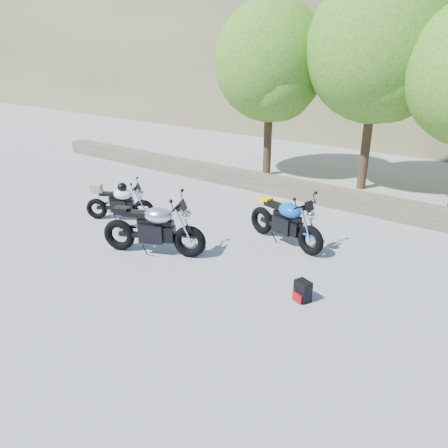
{
  "coord_description": "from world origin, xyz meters",
  "views": [
    {
      "loc": [
        5.26,
        -5.84,
        4.19
      ],
      "look_at": [
        0.2,
        1.0,
        0.75
      ],
      "focal_mm": 35.0,
      "sensor_mm": 36.0,
      "label": 1
    }
  ],
  "objects_px": {
    "white_bike": "(119,202)",
    "backpack": "(302,291)",
    "silver_bike": "(154,229)",
    "blue_bike": "(286,222)"
  },
  "relations": [
    {
      "from": "white_bike",
      "to": "blue_bike",
      "type": "height_order",
      "value": "blue_bike"
    },
    {
      "from": "white_bike",
      "to": "backpack",
      "type": "bearing_deg",
      "value": -39.22
    },
    {
      "from": "silver_bike",
      "to": "blue_bike",
      "type": "relative_size",
      "value": 1.02
    },
    {
      "from": "silver_bike",
      "to": "white_bike",
      "type": "bearing_deg",
      "value": 133.45
    },
    {
      "from": "white_bike",
      "to": "backpack",
      "type": "distance_m",
      "value": 5.73
    },
    {
      "from": "blue_bike",
      "to": "backpack",
      "type": "xyz_separation_m",
      "value": [
        1.45,
        -1.97,
        -0.35
      ]
    },
    {
      "from": "silver_bike",
      "to": "backpack",
      "type": "bearing_deg",
      "value": -20.95
    },
    {
      "from": "silver_bike",
      "to": "blue_bike",
      "type": "height_order",
      "value": "silver_bike"
    },
    {
      "from": "silver_bike",
      "to": "white_bike",
      "type": "relative_size",
      "value": 1.37
    },
    {
      "from": "silver_bike",
      "to": "white_bike",
      "type": "distance_m",
      "value": 2.38
    }
  ]
}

